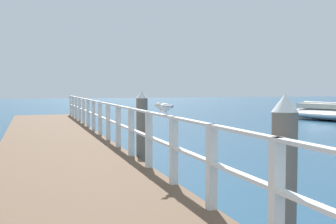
% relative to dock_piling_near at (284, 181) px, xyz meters
% --- Properties ---
extents(pier_deck, '(3.17, 26.41, 0.39)m').
position_rel_dock_piling_near_xyz_m(pier_deck, '(-1.88, 8.84, -0.78)').
color(pier_deck, brown).
rests_on(pier_deck, ground_plane).
extents(pier_railing, '(0.12, 24.93, 1.12)m').
position_rel_dock_piling_near_xyz_m(pier_railing, '(-0.38, 8.84, 0.11)').
color(pier_railing, silver).
rests_on(pier_railing, pier_deck).
extents(dock_piling_near, '(0.29, 0.29, 1.92)m').
position_rel_dock_piling_near_xyz_m(dock_piling_near, '(0.00, 0.00, 0.00)').
color(dock_piling_near, '#6B6056').
rests_on(dock_piling_near, ground_plane).
extents(dock_piling_far, '(0.29, 0.29, 1.92)m').
position_rel_dock_piling_near_xyz_m(dock_piling_far, '(0.00, 6.21, 0.00)').
color(dock_piling_far, '#6B6056').
rests_on(dock_piling_far, ground_plane).
extents(seagull_foreground, '(0.42, 0.30, 0.21)m').
position_rel_dock_piling_near_xyz_m(seagull_foreground, '(-0.39, 3.13, 0.68)').
color(seagull_foreground, white).
rests_on(seagull_foreground, pier_railing).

